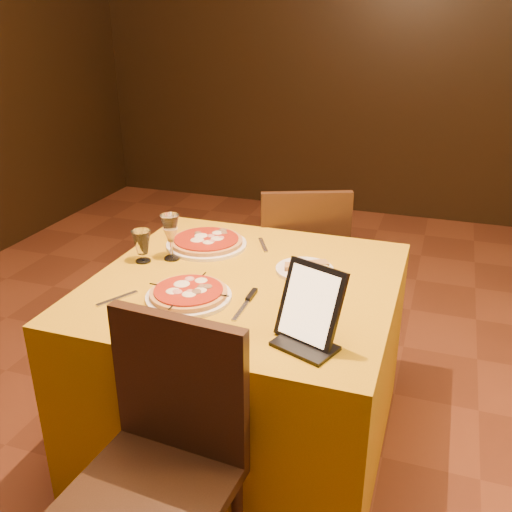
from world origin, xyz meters
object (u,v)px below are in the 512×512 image
(chair_main_near, at_px, (149,494))
(wine_glass, at_px, (171,237))
(water_glass, at_px, (142,246))
(chair_main_far, at_px, (299,266))
(tablet, at_px, (310,304))
(main_table, at_px, (246,364))
(pizza_far, at_px, (207,243))
(pizza_near, at_px, (189,295))

(chair_main_near, relative_size, wine_glass, 4.79)
(water_glass, bearing_deg, chair_main_far, 60.97)
(wine_glass, bearing_deg, chair_main_far, 64.85)
(chair_main_far, height_order, tablet, tablet)
(main_table, bearing_deg, pizza_far, 136.19)
(wine_glass, xyz_separation_m, water_glass, (-0.10, -0.06, -0.03))
(wine_glass, bearing_deg, water_glass, -147.65)
(chair_main_near, xyz_separation_m, chair_main_far, (0.00, 1.59, 0.00))
(main_table, height_order, water_glass, water_glass)
(chair_main_near, distance_m, pizza_near, 0.66)
(pizza_near, bearing_deg, main_table, 57.18)
(chair_main_near, distance_m, chair_main_far, 1.59)
(chair_main_far, bearing_deg, main_table, 67.96)
(main_table, distance_m, tablet, 0.68)
(main_table, distance_m, wine_glass, 0.59)
(chair_main_far, height_order, pizza_near, chair_main_far)
(main_table, xyz_separation_m, tablet, (0.33, -0.33, 0.49))
(chair_main_far, distance_m, pizza_near, 1.07)
(chair_main_near, xyz_separation_m, pizza_far, (-0.26, 1.03, 0.31))
(pizza_near, relative_size, pizza_far, 0.88)
(wine_glass, bearing_deg, main_table, -13.87)
(pizza_near, distance_m, pizza_far, 0.48)
(main_table, distance_m, pizza_far, 0.54)
(chair_main_near, distance_m, tablet, 0.69)
(chair_main_far, xyz_separation_m, wine_glass, (-0.34, -0.73, 0.39))
(chair_main_far, relative_size, water_glass, 7.00)
(chair_main_far, height_order, wine_glass, wine_glass)
(pizza_far, height_order, water_glass, water_glass)
(chair_main_far, bearing_deg, water_glass, 38.93)
(wine_glass, bearing_deg, chair_main_near, -68.38)
(wine_glass, bearing_deg, pizza_far, 65.56)
(water_glass, distance_m, tablet, 0.84)
(pizza_far, bearing_deg, chair_main_near, -75.62)
(chair_main_near, xyz_separation_m, wine_glass, (-0.34, 0.86, 0.39))
(chair_main_far, xyz_separation_m, pizza_near, (-0.13, -1.02, 0.31))
(pizza_far, xyz_separation_m, tablet, (0.59, -0.58, 0.10))
(pizza_far, bearing_deg, wine_glass, -114.44)
(wine_glass, relative_size, water_glass, 1.46)
(chair_main_far, relative_size, tablet, 3.73)
(wine_glass, bearing_deg, tablet, -31.84)
(chair_main_far, distance_m, wine_glass, 0.89)
(pizza_far, distance_m, water_glass, 0.29)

